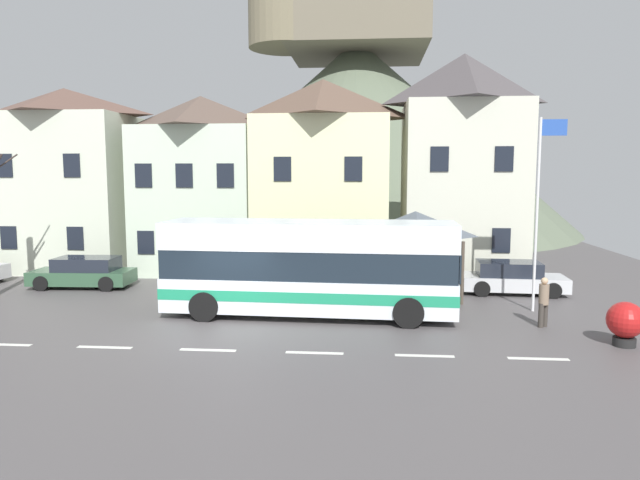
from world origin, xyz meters
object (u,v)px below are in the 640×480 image
harbour_buoy (625,322)px  townhouse_02 (323,177)px  hilltop_castle (356,129)px  transit_bus (309,269)px  townhouse_00 (68,180)px  pedestrian_01 (544,301)px  flagpole (540,200)px  parked_car_00 (512,278)px  parked_car_01 (84,273)px  townhouse_01 (202,184)px  public_bench (394,275)px  pedestrian_00 (434,281)px  bus_shelter (415,224)px  townhouse_03 (462,166)px

harbour_buoy → townhouse_02: bearing=128.4°
hilltop_castle → transit_bus: 33.13m
townhouse_00 → pedestrian_01: townhouse_00 is taller
pedestrian_01 → flagpole: size_ratio=0.24×
townhouse_00 → hilltop_castle: bearing=58.3°
parked_car_00 → hilltop_castle: bearing=107.4°
townhouse_00 → townhouse_02: (13.21, 0.32, 0.16)m
transit_bus → parked_car_01: 11.17m
townhouse_00 → townhouse_01: bearing=1.7°
public_bench → parked_car_00: bearing=-14.5°
parked_car_00 → pedestrian_01: 5.33m
townhouse_00 → pedestrian_00: bearing=-20.2°
townhouse_01 → parked_car_01: townhouse_01 is taller
bus_shelter → pedestrian_00: (0.63, -1.43, -2.03)m
harbour_buoy → transit_bus: bearing=163.6°
public_bench → pedestrian_00: bearing=-67.1°
pedestrian_01 → harbour_buoy: 2.58m
public_bench → townhouse_02: bearing=132.9°
pedestrian_01 → public_bench: size_ratio=1.03×
pedestrian_01 → transit_bus: bearing=173.9°
transit_bus → bus_shelter: 5.66m
transit_bus → harbour_buoy: bearing=-14.1°
townhouse_00 → pedestrian_00: size_ratio=5.62×
harbour_buoy → parked_car_01: bearing=160.6°
parked_car_01 → pedestrian_00: size_ratio=2.62×
pedestrian_00 → public_bench: 3.56m
transit_bus → parked_car_00: size_ratio=2.38×
townhouse_03 → parked_car_01: bearing=-163.7°
transit_bus → bus_shelter: (3.91, 3.90, 1.22)m
transit_bus → bus_shelter: size_ratio=2.80×
parked_car_00 → flagpole: 4.57m
bus_shelter → pedestrian_00: 2.57m
townhouse_02 → harbour_buoy: size_ratio=7.45×
bus_shelter → harbour_buoy: size_ratio=2.80×
townhouse_01 → townhouse_03: 13.01m
townhouse_00 → bus_shelter: size_ratio=2.57×
townhouse_00 → pedestrian_01: size_ratio=5.72×
bus_shelter → parked_car_01: bearing=178.9°
townhouse_01 → parked_car_00: 15.65m
townhouse_01 → hilltop_castle: hilltop_castle is taller
public_bench → townhouse_00: bearing=168.5°
bus_shelter → pedestrian_00: bus_shelter is taller
pedestrian_01 → parked_car_00: bearing=86.9°
pedestrian_01 → harbour_buoy: size_ratio=1.26×
transit_bus → parked_car_00: bearing=31.8°
townhouse_03 → public_bench: 6.79m
townhouse_01 → townhouse_02: townhouse_02 is taller
townhouse_02 → public_bench: size_ratio=6.11×
townhouse_01 → townhouse_03: townhouse_03 is taller
townhouse_01 → parked_car_00: townhouse_01 is taller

